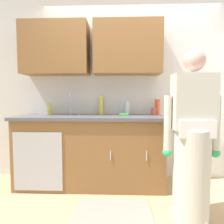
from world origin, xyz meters
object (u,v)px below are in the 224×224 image
bottle_water_tall (127,108)px  bottle_water_short (157,107)px  sink (71,117)px  cup_by_sink (154,111)px  sponge (124,115)px  bottle_dish_liquid (101,105)px  bottle_soap (50,109)px  person_at_sink (192,149)px

bottle_water_tall → bottle_water_short: size_ratio=0.87×
sink → bottle_water_tall: sink is taller
cup_by_sink → sponge: 0.44m
bottle_water_tall → bottle_dish_liquid: 0.38m
cup_by_sink → sponge: bearing=-161.4°
bottle_water_short → bottle_dish_liquid: (-0.81, 0.01, 0.02)m
sink → bottle_water_tall: bearing=10.8°
bottle_soap → cup_by_sink: bearing=-2.4°
person_at_sink → bottle_soap: (-1.70, 0.93, 0.33)m
person_at_sink → cup_by_sink: size_ratio=15.68×
cup_by_sink → bottle_water_tall: bearing=175.7°
person_at_sink → sponge: (-0.64, 0.72, 0.26)m
sink → bottle_water_short: size_ratio=2.31×
person_at_sink → bottle_water_short: size_ratio=7.49×
person_at_sink → bottle_water_short: bearing=99.1°
bottle_water_short → cup_by_sink: bearing=-128.0°
sink → bottle_soap: bearing=152.8°
bottle_water_tall → bottle_dish_liquid: bearing=170.4°
person_at_sink → bottle_soap: bearing=151.4°
bottle_water_short → sponge: size_ratio=1.97×
bottle_soap → cup_by_sink: (1.48, -0.06, -0.03)m
bottle_dish_liquid → cup_by_sink: (0.74, -0.09, -0.08)m
bottle_water_tall → bottle_water_short: bearing=7.6°
bottle_water_tall → person_at_sink: bearing=-56.7°
cup_by_sink → bottle_dish_liquid: bearing=173.0°
sponge → bottle_dish_liquid: bearing=144.2°
bottle_water_short → bottle_soap: bearing=-179.1°
bottle_soap → bottle_dish_liquid: (0.74, 0.03, 0.05)m
bottle_water_tall → cup_by_sink: 0.37m
bottle_dish_liquid → person_at_sink: bearing=-44.9°
bottle_water_tall → cup_by_sink: bottle_water_tall is taller
bottle_water_short → sink: bearing=-170.4°
person_at_sink → bottle_water_tall: bearing=123.3°
person_at_sink → bottle_water_tall: 1.12m
sponge → bottle_water_tall: bearing=73.5°
bottle_dish_liquid → sponge: 0.41m
bottle_water_short → bottle_dish_liquid: size_ratio=0.83×
sponge → person_at_sink: bearing=-48.7°
person_at_sink → sponge: 1.00m
sink → bottle_soap: size_ratio=3.11×
bottle_water_short → cup_by_sink: size_ratio=2.09×
bottle_dish_liquid → sponge: size_ratio=2.36×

